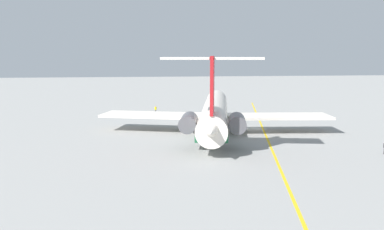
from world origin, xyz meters
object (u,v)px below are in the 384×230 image
main_jetliner (215,113)px  safety_cone_nose (131,113)px  ground_crew_near_tail (156,109)px  safety_cone_wingtip (282,115)px

main_jetliner → safety_cone_nose: 30.67m
ground_crew_near_tail → safety_cone_wingtip: ground_crew_near_tail is taller
ground_crew_near_tail → safety_cone_wingtip: size_ratio=3.32×
main_jetliner → ground_crew_near_tail: bearing=30.2°
main_jetliner → safety_cone_wingtip: 27.33m
safety_cone_nose → safety_cone_wingtip: same height
ground_crew_near_tail → safety_cone_wingtip: 28.75m
main_jetliner → ground_crew_near_tail: (26.58, 8.84, -2.47)m
safety_cone_wingtip → main_jetliner: bearing=135.6°
safety_cone_nose → safety_cone_wingtip: size_ratio=1.00×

